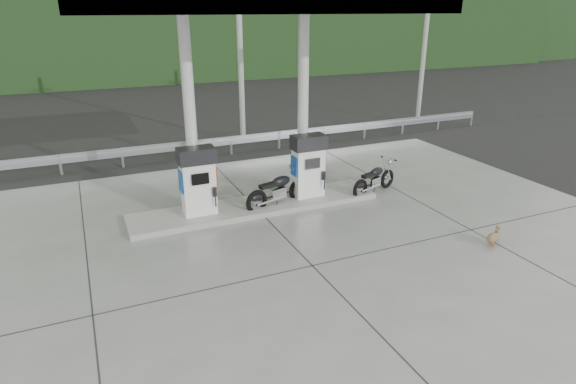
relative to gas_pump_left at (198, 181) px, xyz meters
name	(u,v)px	position (x,y,z in m)	size (l,w,h in m)	color
ground	(293,247)	(1.60, -2.50, -1.07)	(160.00, 160.00, 0.00)	black
forecourt_apron	(293,247)	(1.60, -2.50, -1.06)	(18.00, 14.00, 0.02)	slate
pump_island	(257,206)	(1.60, 0.00, -0.98)	(7.00, 1.40, 0.15)	gray
gas_pump_left	(198,181)	(0.00, 0.00, 0.00)	(0.95, 0.55, 1.80)	white
gas_pump_right	(308,166)	(3.20, 0.00, 0.00)	(0.95, 0.55, 1.80)	white
canopy_column_left	(190,118)	(0.00, 0.40, 1.60)	(0.30, 0.30, 5.00)	silver
canopy_column_right	(303,108)	(3.20, 0.40, 1.60)	(0.30, 0.30, 5.00)	silver
canopy_roof	(251,4)	(1.60, 0.00, 4.30)	(8.50, 5.00, 0.40)	silver
guardrail	(205,139)	(1.60, 5.50, -0.36)	(26.00, 0.16, 1.42)	#9EA1A6
road	(186,136)	(1.60, 9.00, -1.07)	(60.00, 7.00, 0.01)	black
utility_pole_b	(240,43)	(3.60, 7.00, 2.93)	(0.22, 0.22, 8.00)	#999993
utility_pole_c	(425,38)	(12.60, 7.00, 2.93)	(0.22, 0.22, 8.00)	#999993
tree_band	(128,41)	(1.60, 27.50, 1.93)	(80.00, 6.00, 6.00)	black
forested_hills	(103,51)	(1.60, 57.50, -1.07)	(100.00, 40.00, 140.00)	black
motorcycle_left	(278,191)	(2.22, -0.09, -0.57)	(2.02, 0.64, 0.96)	black
motorcycle_right	(374,180)	(5.29, -0.27, -0.63)	(1.79, 0.57, 0.85)	black
duck	(493,238)	(5.92, -4.37, -0.85)	(0.55, 0.16, 0.40)	brown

